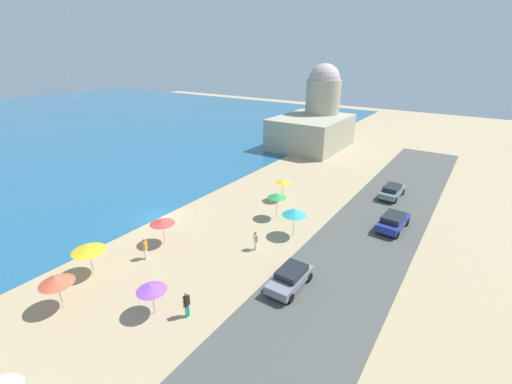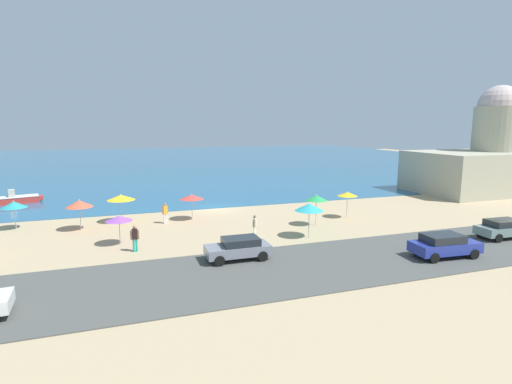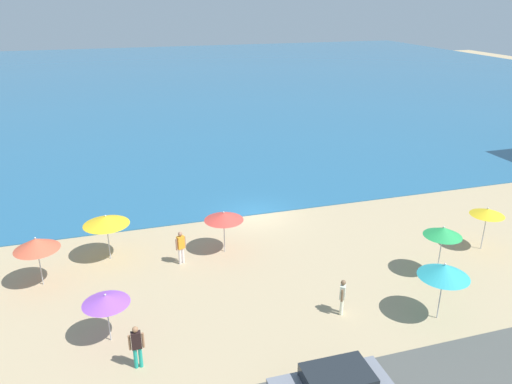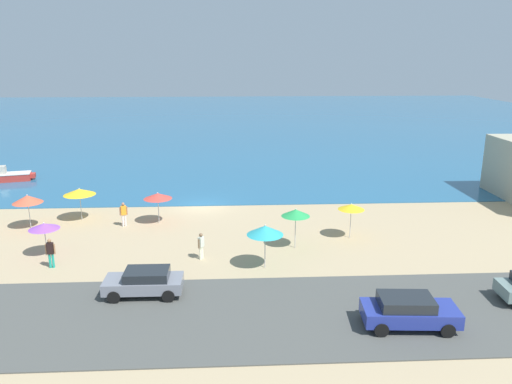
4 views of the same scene
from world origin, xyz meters
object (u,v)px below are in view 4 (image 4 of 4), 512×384
Objects in this scene: bather_0 at (201,245)px; skiff_nearshore at (8,176)px; beach_umbrella_0 at (265,230)px; beach_umbrella_5 at (27,199)px; beach_umbrella_6 at (351,207)px; parked_car_1 at (145,282)px; parked_car_2 at (409,311)px; beach_umbrella_1 at (296,213)px; beach_umbrella_7 at (44,226)px; bather_1 at (51,252)px; beach_umbrella_2 at (158,196)px; bather_2 at (124,213)px; beach_umbrella_4 at (79,192)px.

skiff_nearshore is (-19.93, 20.30, -0.44)m from bather_0.
beach_umbrella_0 reaches higher than beach_umbrella_5.
beach_umbrella_6 reaches higher than parked_car_1.
beach_umbrella_1 is at bearing 111.31° from parked_car_2.
beach_umbrella_7 is 1.20× the size of bather_1.
beach_umbrella_1 is 0.56× the size of skiff_nearshore.
beach_umbrella_0 is at bearing -125.51° from beach_umbrella_1.
beach_umbrella_0 is at bearing -10.82° from beach_umbrella_7.
beach_umbrella_6 reaches higher than beach_umbrella_2.
beach_umbrella_6 is at bearing 89.65° from parked_car_2.
bather_2 is (-9.67, 7.81, -1.31)m from beach_umbrella_0.
beach_umbrella_2 is (-7.26, 8.42, -0.25)m from beach_umbrella_0.
beach_umbrella_4 reaches higher than skiff_nearshore.
beach_umbrella_5 is at bearing -152.09° from beach_umbrella_4.
parked_car_2 is (18.46, -7.59, -0.17)m from bather_1.
skiff_nearshore is (-25.85, 18.77, -1.86)m from beach_umbrella_1.
beach_umbrella_2 reaches higher than parked_car_1.
beach_umbrella_2 is at bearing 94.20° from parked_car_1.
beach_umbrella_1 reaches higher than parked_car_2.
beach_umbrella_1 is at bearing -22.67° from beach_umbrella_4.
beach_umbrella_4 reaches higher than bather_0.
beach_umbrella_4 is at bearing 27.91° from beach_umbrella_5.
beach_umbrella_5 reaches higher than bather_1.
beach_umbrella_2 is 0.94× the size of beach_umbrella_4.
beach_umbrella_6 is at bearing -7.90° from beach_umbrella_5.
parked_car_1 is at bearing -47.92° from beach_umbrella_5.
beach_umbrella_5 is at bearing 165.62° from beach_umbrella_1.
beach_umbrella_4 is 12.36m from bather_0.
beach_umbrella_1 is 0.66× the size of parked_car_1.
beach_umbrella_1 is 12.83m from bather_2.
beach_umbrella_1 reaches higher than parked_car_1.
parked_car_2 is 41.35m from skiff_nearshore.
beach_umbrella_7 is at bearing -173.90° from beach_umbrella_6.
beach_umbrella_4 reaches higher than parked_car_1.
bather_0 reaches higher than parked_car_1.
beach_umbrella_4 is 19.85m from beach_umbrella_6.
parked_car_1 is at bearing -55.33° from skiff_nearshore.
bather_2 is (3.69, 5.25, -0.90)m from beach_umbrella_7.
beach_umbrella_7 is 9.09m from parked_car_1.
beach_umbrella_6 reaches higher than beach_umbrella_7.
beach_umbrella_4 is at bearing 139.81° from bather_0.
beach_umbrella_2 is 11.72m from parked_car_1.
beach_umbrella_5 reaches higher than bather_0.
bather_0 is (3.49, -6.94, -1.13)m from beach_umbrella_2.
bather_1 reaches higher than parked_car_1.
beach_umbrella_0 reaches higher than parked_car_1.
bather_2 is at bearing -24.69° from beach_umbrella_4.
beach_umbrella_1 is 1.48× the size of bather_2.
parked_car_1 is at bearing -73.51° from bather_2.
beach_umbrella_1 is at bearing 1.70° from beach_umbrella_7.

